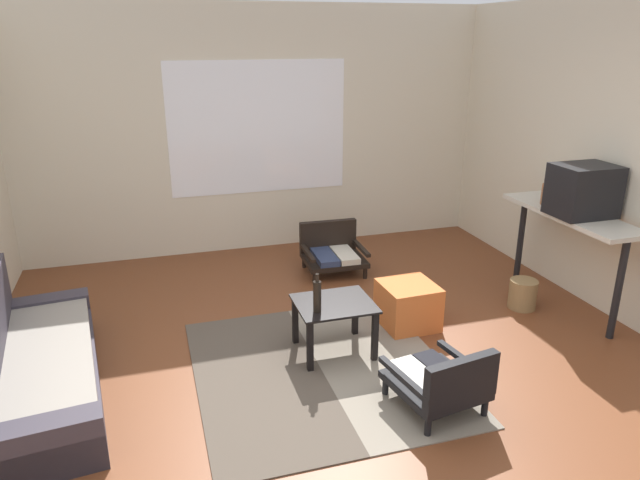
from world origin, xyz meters
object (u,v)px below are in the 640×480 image
(armchair_by_window, at_px, (332,251))
(console_shelf, at_px, (570,224))
(crt_television, at_px, (583,190))
(clay_vase, at_px, (555,194))
(couch, at_px, (31,367))
(ottoman_orange, at_px, (408,305))
(glass_bottle, at_px, (317,296))
(coffee_table, at_px, (334,313))
(wicker_basket, at_px, (523,294))
(armchair_striped_foreground, at_px, (441,381))

(armchair_by_window, xyz_separation_m, console_shelf, (1.75, -1.40, 0.57))
(crt_television, bearing_deg, clay_vase, 89.47)
(couch, bearing_deg, crt_television, 0.79)
(ottoman_orange, distance_m, console_shelf, 1.63)
(clay_vase, distance_m, glass_bottle, 2.53)
(couch, distance_m, coffee_table, 2.17)
(console_shelf, relative_size, crt_television, 2.82)
(ottoman_orange, height_order, glass_bottle, glass_bottle)
(crt_television, bearing_deg, glass_bottle, -175.13)
(wicker_basket, bearing_deg, glass_bottle, -170.23)
(glass_bottle, bearing_deg, ottoman_orange, 20.87)
(armchair_by_window, bearing_deg, armchair_striped_foreground, -91.63)
(couch, bearing_deg, wicker_basket, 2.96)
(ottoman_orange, bearing_deg, glass_bottle, -159.13)
(ottoman_orange, xyz_separation_m, clay_vase, (1.51, 0.20, 0.81))
(couch, bearing_deg, coffee_table, -1.00)
(console_shelf, distance_m, crt_television, 0.34)
(clay_vase, bearing_deg, couch, -174.83)
(armchair_striped_foreground, distance_m, console_shelf, 2.22)
(ottoman_orange, bearing_deg, clay_vase, 7.46)
(armchair_by_window, bearing_deg, clay_vase, -33.69)
(ottoman_orange, height_order, crt_television, crt_television)
(crt_television, relative_size, clay_vase, 1.80)
(couch, distance_m, armchair_by_window, 3.10)
(armchair_striped_foreground, bearing_deg, wicker_basket, 38.90)
(crt_television, distance_m, clay_vase, 0.36)
(couch, relative_size, clay_vase, 7.14)
(armchair_by_window, relative_size, armchair_striped_foreground, 0.97)
(armchair_by_window, relative_size, ottoman_orange, 1.42)
(wicker_basket, bearing_deg, armchair_by_window, 135.65)
(console_shelf, height_order, wicker_basket, console_shelf)
(armchair_striped_foreground, height_order, console_shelf, console_shelf)
(ottoman_orange, bearing_deg, armchair_striped_foreground, -104.72)
(console_shelf, relative_size, wicker_basket, 5.25)
(armchair_by_window, height_order, console_shelf, console_shelf)
(couch, height_order, crt_television, crt_television)
(clay_vase, bearing_deg, crt_television, -90.53)
(armchair_striped_foreground, height_order, clay_vase, clay_vase)
(armchair_by_window, distance_m, ottoman_orange, 1.39)
(armchair_striped_foreground, distance_m, ottoman_orange, 1.21)
(couch, relative_size, ottoman_orange, 4.48)
(armchair_striped_foreground, bearing_deg, couch, 159.59)
(armchair_striped_foreground, distance_m, crt_television, 2.27)
(armchair_by_window, bearing_deg, coffee_table, -107.56)
(console_shelf, relative_size, glass_bottle, 4.71)
(armchair_by_window, height_order, crt_television, crt_television)
(couch, bearing_deg, glass_bottle, -4.16)
(coffee_table, bearing_deg, clay_vase, 10.98)
(wicker_basket, bearing_deg, crt_television, -22.57)
(crt_television, distance_m, wicker_basket, 1.06)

